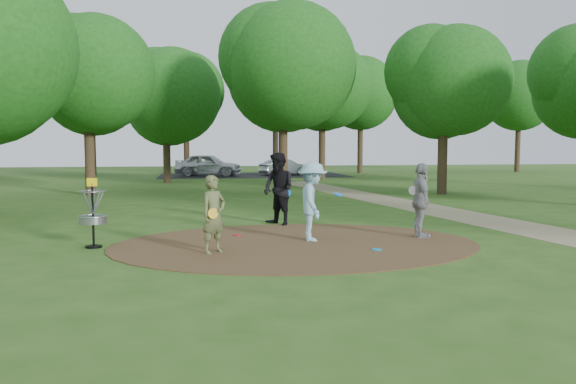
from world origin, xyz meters
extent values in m
plane|color=#2D5119|center=(0.00, 0.00, 0.00)|extent=(100.00, 100.00, 0.00)
cylinder|color=#47301C|center=(0.00, 0.00, 0.01)|extent=(8.40, 8.40, 0.02)
cube|color=#8C7A5B|center=(6.50, 2.00, 0.01)|extent=(7.55, 39.89, 0.01)
cube|color=black|center=(2.00, 30.00, 0.00)|extent=(14.00, 8.00, 0.01)
imported|color=#5C6339|center=(-1.89, -0.81, 0.82)|extent=(0.71, 0.68, 1.64)
cylinder|color=gold|center=(-1.91, -0.98, 0.86)|extent=(0.22, 0.11, 0.22)
imported|color=#90C0D7|center=(0.45, 0.37, 0.94)|extent=(0.79, 1.26, 1.87)
cylinder|color=blue|center=(1.09, 0.43, 1.09)|extent=(0.31, 0.31, 0.08)
imported|color=black|center=(0.04, 3.13, 1.03)|extent=(1.19, 1.26, 2.06)
cylinder|color=blue|center=(0.29, 3.16, 0.91)|extent=(0.23, 0.09, 0.22)
imported|color=gray|center=(3.14, 0.36, 0.92)|extent=(0.57, 1.12, 1.83)
cylinder|color=silver|center=(2.94, 0.38, 1.17)|extent=(0.23, 0.13, 0.22)
cylinder|color=#0B85C7|center=(1.56, -1.08, 0.03)|extent=(0.22, 0.22, 0.02)
cylinder|color=red|center=(-1.26, 1.34, 0.03)|extent=(0.22, 0.22, 0.02)
imported|color=#B6B8BF|center=(-1.37, 29.54, 0.83)|extent=(5.20, 3.20, 1.65)
imported|color=#A0A1A7|center=(4.32, 29.45, 0.62)|extent=(4.00, 2.69, 1.25)
cylinder|color=black|center=(-4.50, 0.30, 0.68)|extent=(0.05, 0.05, 1.35)
cylinder|color=black|center=(-4.50, 0.30, 0.02)|extent=(0.36, 0.36, 0.04)
cylinder|color=gray|center=(-4.50, 0.30, 0.62)|extent=(0.60, 0.60, 0.16)
torus|color=gray|center=(-4.50, 0.30, 0.70)|extent=(0.63, 0.63, 0.03)
torus|color=gray|center=(-4.50, 0.30, 1.25)|extent=(0.58, 0.58, 0.02)
cube|color=yellow|center=(-4.50, 0.30, 1.45)|extent=(0.22, 0.02, 0.18)
cylinder|color=#332316|center=(-7.00, 14.00, 1.90)|extent=(0.44, 0.44, 3.80)
sphere|color=#184A13|center=(-7.00, 14.00, 5.23)|extent=(5.21, 5.21, 5.21)
cylinder|color=#332316|center=(2.00, 15.00, 2.09)|extent=(0.44, 0.44, 4.18)
sphere|color=#184A13|center=(2.00, 15.00, 5.89)|extent=(6.22, 6.22, 6.22)
cylinder|color=#332316|center=(9.00, 12.00, 1.80)|extent=(0.44, 0.44, 3.61)
sphere|color=#184A13|center=(9.00, 12.00, 4.98)|extent=(5.00, 5.00, 5.00)
cylinder|color=#332316|center=(-4.00, 22.00, 1.71)|extent=(0.44, 0.44, 3.42)
sphere|color=#184A13|center=(-4.00, 22.00, 4.99)|extent=(5.70, 5.70, 5.70)
cylinder|color=#332316|center=(6.00, 24.00, 2.19)|extent=(0.44, 0.44, 4.37)
sphere|color=#184A13|center=(6.00, 24.00, 5.91)|extent=(5.59, 5.59, 5.59)
camera|label=1|loc=(-2.23, -12.48, 2.25)|focal=35.00mm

